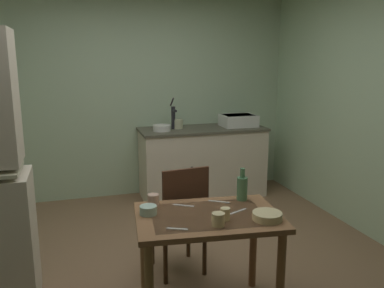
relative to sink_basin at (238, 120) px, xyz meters
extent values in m
plane|color=#89674B|center=(-1.34, -1.76, -0.97)|extent=(5.15, 5.15, 0.00)
cube|color=#B5D0AD|center=(-1.34, 0.37, 0.33)|extent=(4.21, 0.10, 2.60)
cube|color=beige|center=(-0.49, 0.00, -0.54)|extent=(1.56, 0.60, 0.86)
cube|color=#555344|center=(-0.49, 0.00, -0.09)|extent=(1.59, 0.63, 0.03)
sphere|color=#2D2823|center=(-0.72, -0.31, -0.49)|extent=(0.02, 0.02, 0.02)
cube|color=white|center=(0.00, 0.00, 0.00)|extent=(0.44, 0.34, 0.15)
cube|color=black|center=(0.00, 0.00, 0.07)|extent=(0.38, 0.28, 0.01)
cylinder|color=#232328|center=(-0.86, 0.05, 0.06)|extent=(0.05, 0.05, 0.28)
cylinder|color=#232328|center=(-0.86, -0.02, 0.16)|extent=(0.03, 0.12, 0.03)
cylinder|color=#2C2328|center=(-0.86, 0.11, 0.25)|extent=(0.02, 0.16, 0.12)
cylinder|color=white|center=(-1.03, -0.05, -0.04)|extent=(0.22, 0.22, 0.07)
cylinder|color=beige|center=(-0.79, 0.06, -0.02)|extent=(0.12, 0.12, 0.12)
cube|color=brown|center=(-1.23, -2.35, -0.25)|extent=(1.03, 0.76, 0.04)
cube|color=silver|center=(-1.23, -2.35, -0.24)|extent=(0.80, 0.59, 0.00)
cylinder|color=brown|center=(-0.84, -2.67, -0.62)|extent=(0.06, 0.06, 0.70)
cylinder|color=brown|center=(-1.62, -2.04, -0.62)|extent=(0.06, 0.06, 0.70)
cylinder|color=brown|center=(-0.78, -2.14, -0.62)|extent=(0.06, 0.06, 0.70)
cube|color=#492F1A|center=(-1.28, -1.73, -0.54)|extent=(0.44, 0.44, 0.03)
cube|color=#4A2C1D|center=(-1.26, -1.91, -0.28)|extent=(0.38, 0.07, 0.49)
cylinder|color=#492F1A|center=(-1.13, -1.54, -0.76)|extent=(0.04, 0.04, 0.42)
cylinder|color=#492F1A|center=(-1.47, -1.58, -0.76)|extent=(0.04, 0.04, 0.42)
cylinder|color=#492F1A|center=(-1.09, -1.88, -0.76)|extent=(0.04, 0.04, 0.42)
cylinder|color=#492F1A|center=(-1.43, -1.92, -0.76)|extent=(0.04, 0.04, 0.42)
cylinder|color=beige|center=(-0.89, -2.55, -0.21)|extent=(0.19, 0.19, 0.05)
cylinder|color=#ADD1C1|center=(-1.61, -2.23, -0.21)|extent=(0.12, 0.12, 0.06)
cylinder|color=beige|center=(-1.23, -2.54, -0.19)|extent=(0.08, 0.08, 0.08)
cylinder|color=beige|center=(-1.15, -2.47, -0.20)|extent=(0.06, 0.06, 0.08)
cylinder|color=tan|center=(-1.55, -2.09, -0.19)|extent=(0.08, 0.08, 0.09)
cylinder|color=#4C7F56|center=(-0.90, -2.16, -0.15)|extent=(0.08, 0.08, 0.17)
cylinder|color=#4C7F56|center=(-0.90, -2.16, -0.03)|extent=(0.03, 0.03, 0.07)
cube|color=silver|center=(-1.04, -2.38, -0.23)|extent=(0.20, 0.10, 0.00)
cube|color=beige|center=(-1.49, -2.52, -0.23)|extent=(0.13, 0.07, 0.00)
cube|color=beige|center=(-1.07, -2.15, -0.23)|extent=(0.14, 0.10, 0.00)
cube|color=beige|center=(-1.34, -2.15, -0.23)|extent=(0.14, 0.10, 0.00)
camera|label=1|loc=(-2.06, -4.72, 0.79)|focal=37.26mm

